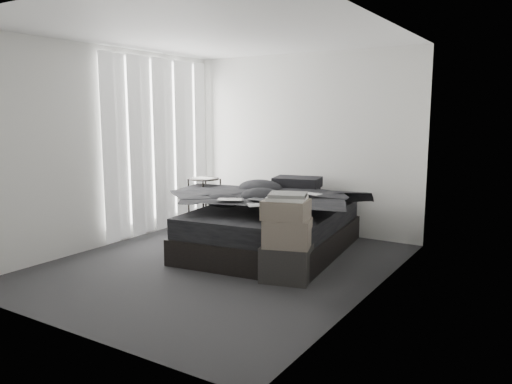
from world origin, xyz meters
The scene contains 25 objects.
floor centered at (0.00, 0.00, 0.00)m, with size 3.60×4.20×0.01m, color #2A292C.
ceiling centered at (0.00, 0.00, 2.60)m, with size 3.60×4.20×0.01m, color white.
wall_back centered at (0.00, 2.10, 1.30)m, with size 3.60×0.01×2.60m, color silver.
wall_front centered at (0.00, -2.10, 1.30)m, with size 3.60×0.01×2.60m, color silver.
wall_left centered at (-1.80, 0.00, 1.30)m, with size 0.01×4.20×2.60m, color silver.
wall_right centered at (1.80, 0.00, 1.30)m, with size 0.01×4.20×2.60m, color silver.
window_left centered at (-1.78, 0.90, 1.35)m, with size 0.02×2.00×2.30m, color white.
curtain_left centered at (-1.73, 0.90, 1.28)m, with size 0.06×2.12×2.48m, color white.
bed centered at (0.20, 0.86, 0.15)m, with size 1.72×2.27×0.31m, color black.
mattress centered at (0.20, 0.86, 0.43)m, with size 1.65×2.20×0.24m, color black.
duvet centered at (0.21, 0.80, 0.68)m, with size 1.67×1.94×0.26m, color black.
pillow_lower centered at (0.04, 1.72, 0.63)m, with size 0.68×0.46×0.15m, color black.
pillow_upper centered at (0.12, 1.71, 0.78)m, with size 0.64×0.44×0.14m, color black.
laptop centered at (0.61, 0.96, 0.83)m, with size 0.36×0.23×0.03m, color silver.
comic_a centered at (0.00, 0.22, 0.82)m, with size 0.29×0.19×0.01m, color black.
comic_b centered at (0.31, 0.43, 0.83)m, with size 0.29×0.19×0.01m, color black.
comic_c centered at (0.49, 0.11, 0.83)m, with size 0.29×0.19×0.01m, color black.
side_stand centered at (-1.13, 1.18, 0.40)m, with size 0.43×0.43×0.80m, color black.
papers centered at (-1.12, 1.16, 0.81)m, with size 0.31×0.23×0.02m, color white.
floor_books centered at (-0.97, 1.19, 0.08)m, with size 0.15×0.22×0.15m, color black.
box_lower centered at (0.92, -0.06, 0.19)m, with size 0.51×0.40×0.38m, color black.
box_mid centered at (0.93, -0.07, 0.52)m, with size 0.47×0.38×0.29m, color #60564C.
box_upper centered at (0.91, -0.07, 0.76)m, with size 0.45×0.36×0.20m, color #60564C.
art_book_white centered at (0.92, -0.06, 0.88)m, with size 0.39×0.31×0.04m, color silver.
art_book_snake centered at (0.93, -0.07, 0.92)m, with size 0.38×0.30×0.04m, color silver.
Camera 1 is at (3.33, -4.51, 1.75)m, focal length 35.00 mm.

